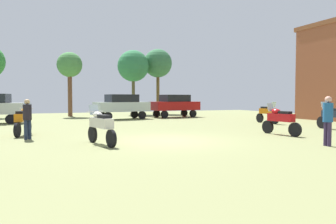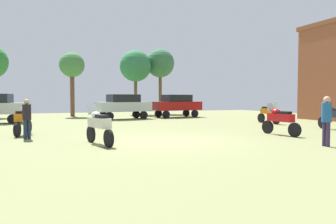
{
  "view_description": "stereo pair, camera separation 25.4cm",
  "coord_description": "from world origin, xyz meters",
  "px_view_note": "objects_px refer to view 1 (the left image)",
  "views": [
    {
      "loc": [
        -4.97,
        -11.65,
        1.75
      ],
      "look_at": [
        1.76,
        4.24,
        0.97
      ],
      "focal_mm": 33.71,
      "sensor_mm": 36.0,
      "label": 1
    },
    {
      "loc": [
        -4.73,
        -11.75,
        1.75
      ],
      "look_at": [
        1.76,
        4.24,
        0.97
      ],
      "focal_mm": 33.71,
      "sensor_mm": 36.0,
      "label": 2
    }
  ],
  "objects_px": {
    "motorcycle_2": "(280,119)",
    "person_3": "(328,117)",
    "tree_4": "(133,66)",
    "tree_5": "(70,66)",
    "motorcycle_7": "(101,125)",
    "person_1": "(27,116)",
    "motorcycle_3": "(23,120)",
    "car_1": "(175,104)",
    "car_3": "(122,105)",
    "tree_3": "(158,64)",
    "motorcycle_1": "(267,113)",
    "motorcycle_8": "(332,116)"
  },
  "relations": [
    {
      "from": "motorcycle_7",
      "to": "tree_3",
      "type": "xyz_separation_m",
      "value": [
        10.21,
        20.65,
        4.71
      ]
    },
    {
      "from": "tree_4",
      "to": "tree_5",
      "type": "height_order",
      "value": "tree_4"
    },
    {
      "from": "motorcycle_8",
      "to": "car_3",
      "type": "bearing_deg",
      "value": 129.01
    },
    {
      "from": "motorcycle_2",
      "to": "car_3",
      "type": "bearing_deg",
      "value": 99.72
    },
    {
      "from": "car_1",
      "to": "person_1",
      "type": "bearing_deg",
      "value": 126.51
    },
    {
      "from": "motorcycle_8",
      "to": "tree_4",
      "type": "distance_m",
      "value": 20.74
    },
    {
      "from": "motorcycle_1",
      "to": "car_1",
      "type": "bearing_deg",
      "value": -71.47
    },
    {
      "from": "motorcycle_8",
      "to": "car_3",
      "type": "distance_m",
      "value": 15.18
    },
    {
      "from": "person_3",
      "to": "car_1",
      "type": "bearing_deg",
      "value": -0.42
    },
    {
      "from": "motorcycle_8",
      "to": "tree_3",
      "type": "xyz_separation_m",
      "value": [
        -2.42,
        20.01,
        4.69
      ]
    },
    {
      "from": "person_1",
      "to": "tree_5",
      "type": "bearing_deg",
      "value": -134.9
    },
    {
      "from": "motorcycle_7",
      "to": "tree_5",
      "type": "distance_m",
      "value": 19.33
    },
    {
      "from": "car_1",
      "to": "person_3",
      "type": "height_order",
      "value": "car_1"
    },
    {
      "from": "motorcycle_2",
      "to": "tree_3",
      "type": "relative_size",
      "value": 0.31
    },
    {
      "from": "tree_3",
      "to": "tree_4",
      "type": "xyz_separation_m",
      "value": [
        -2.92,
        -0.43,
        -0.42
      ]
    },
    {
      "from": "car_1",
      "to": "car_3",
      "type": "xyz_separation_m",
      "value": [
        -4.99,
        -0.67,
        0.0
      ]
    },
    {
      "from": "car_1",
      "to": "person_3",
      "type": "xyz_separation_m",
      "value": [
        -1.84,
        -17.44,
        -0.12
      ]
    },
    {
      "from": "motorcycle_7",
      "to": "person_1",
      "type": "xyz_separation_m",
      "value": [
        -2.52,
        2.66,
        0.25
      ]
    },
    {
      "from": "motorcycle_8",
      "to": "person_1",
      "type": "distance_m",
      "value": 15.29
    },
    {
      "from": "car_1",
      "to": "motorcycle_7",
      "type": "bearing_deg",
      "value": 139.17
    },
    {
      "from": "person_3",
      "to": "motorcycle_3",
      "type": "bearing_deg",
      "value": 58.07
    },
    {
      "from": "motorcycle_3",
      "to": "car_1",
      "type": "distance_m",
      "value": 15.38
    },
    {
      "from": "motorcycle_1",
      "to": "person_3",
      "type": "xyz_separation_m",
      "value": [
        -4.86,
        -8.87,
        0.32
      ]
    },
    {
      "from": "car_1",
      "to": "tree_5",
      "type": "xyz_separation_m",
      "value": [
        -8.44,
        4.97,
        3.49
      ]
    },
    {
      "from": "motorcycle_8",
      "to": "car_1",
      "type": "distance_m",
      "value": 13.74
    },
    {
      "from": "tree_4",
      "to": "car_1",
      "type": "bearing_deg",
      "value": -72.78
    },
    {
      "from": "person_1",
      "to": "tree_5",
      "type": "xyz_separation_m",
      "value": [
        3.32,
        16.25,
        3.68
      ]
    },
    {
      "from": "motorcycle_3",
      "to": "motorcycle_1",
      "type": "bearing_deg",
      "value": 20.28
    },
    {
      "from": "motorcycle_7",
      "to": "car_1",
      "type": "relative_size",
      "value": 0.49
    },
    {
      "from": "person_3",
      "to": "tree_3",
      "type": "xyz_separation_m",
      "value": [
        2.82,
        24.14,
        4.39
      ]
    },
    {
      "from": "motorcycle_3",
      "to": "person_1",
      "type": "xyz_separation_m",
      "value": [
        0.22,
        -1.62,
        0.25
      ]
    },
    {
      "from": "motorcycle_8",
      "to": "tree_4",
      "type": "bearing_deg",
      "value": 110.7
    },
    {
      "from": "motorcycle_7",
      "to": "motorcycle_8",
      "type": "height_order",
      "value": "motorcycle_8"
    },
    {
      "from": "motorcycle_1",
      "to": "car_1",
      "type": "distance_m",
      "value": 9.09
    },
    {
      "from": "person_1",
      "to": "tree_4",
      "type": "bearing_deg",
      "value": -152.57
    },
    {
      "from": "person_3",
      "to": "tree_3",
      "type": "relative_size",
      "value": 0.25
    },
    {
      "from": "motorcycle_3",
      "to": "person_3",
      "type": "bearing_deg",
      "value": -21.4
    },
    {
      "from": "car_1",
      "to": "tree_3",
      "type": "distance_m",
      "value": 8.01
    },
    {
      "from": "motorcycle_3",
      "to": "car_1",
      "type": "xyz_separation_m",
      "value": [
        11.97,
        9.65,
        0.44
      ]
    },
    {
      "from": "car_1",
      "to": "motorcycle_8",
      "type": "bearing_deg",
      "value": -172.95
    },
    {
      "from": "motorcycle_2",
      "to": "tree_3",
      "type": "height_order",
      "value": "tree_3"
    },
    {
      "from": "motorcycle_3",
      "to": "tree_3",
      "type": "xyz_separation_m",
      "value": [
        12.95,
        16.36,
        4.71
      ]
    },
    {
      "from": "motorcycle_2",
      "to": "motorcycle_7",
      "type": "bearing_deg",
      "value": 171.81
    },
    {
      "from": "motorcycle_1",
      "to": "motorcycle_2",
      "type": "bearing_deg",
      "value": 53.49
    },
    {
      "from": "motorcycle_2",
      "to": "car_1",
      "type": "relative_size",
      "value": 0.49
    },
    {
      "from": "motorcycle_1",
      "to": "tree_4",
      "type": "height_order",
      "value": "tree_4"
    },
    {
      "from": "person_1",
      "to": "person_3",
      "type": "relative_size",
      "value": 0.94
    },
    {
      "from": "motorcycle_7",
      "to": "car_3",
      "type": "height_order",
      "value": "car_3"
    },
    {
      "from": "motorcycle_2",
      "to": "person_3",
      "type": "bearing_deg",
      "value": -112.01
    },
    {
      "from": "motorcycle_2",
      "to": "tree_4",
      "type": "relative_size",
      "value": 0.33
    }
  ]
}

